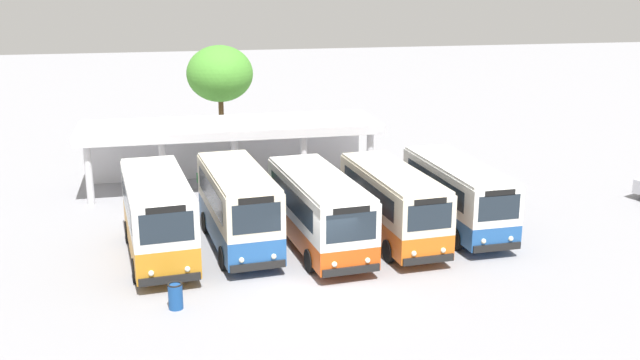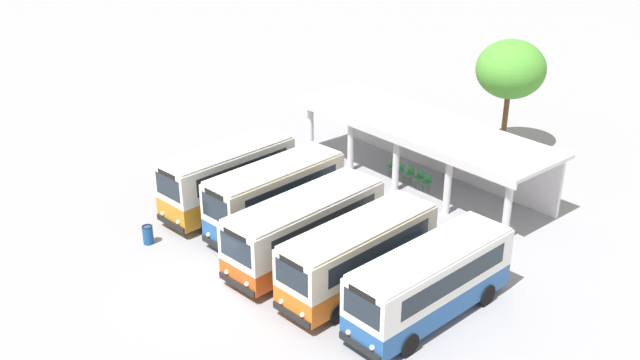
{
  "view_description": "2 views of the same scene",
  "coord_description": "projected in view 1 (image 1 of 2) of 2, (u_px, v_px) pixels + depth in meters",
  "views": [
    {
      "loc": [
        -5.27,
        -23.16,
        10.6
      ],
      "look_at": [
        1.52,
        7.64,
        1.86
      ],
      "focal_mm": 40.88,
      "sensor_mm": 36.0,
      "label": 1
    },
    {
      "loc": [
        21.58,
        -12.8,
        16.16
      ],
      "look_at": [
        -1.83,
        7.1,
        2.14
      ],
      "focal_mm": 39.61,
      "sensor_mm": 36.0,
      "label": 2
    }
  ],
  "objects": [
    {
      "name": "waiting_chair_fourth_seat",
      "position": [
        240.0,
        177.0,
        38.27
      ],
      "size": [
        0.45,
        0.45,
        0.86
      ],
      "color": "slate",
      "rests_on": "ground"
    },
    {
      "name": "roadside_tree_behind_canopy",
      "position": [
        220.0,
        74.0,
        44.31
      ],
      "size": [
        4.04,
        4.04,
        6.74
      ],
      "color": "brown",
      "rests_on": "ground"
    },
    {
      "name": "city_bus_nearest_orange",
      "position": [
        158.0,
        214.0,
        28.17
      ],
      "size": [
        2.9,
        7.28,
        3.29
      ],
      "color": "black",
      "rests_on": "ground"
    },
    {
      "name": "litter_bin_apron",
      "position": [
        176.0,
        296.0,
        24.12
      ],
      "size": [
        0.49,
        0.49,
        0.9
      ],
      "color": "#19478C",
      "rests_on": "ground"
    },
    {
      "name": "waiting_chair_middle_seat",
      "position": [
        227.0,
        178.0,
        38.09
      ],
      "size": [
        0.45,
        0.45,
        0.86
      ],
      "color": "slate",
      "rests_on": "ground"
    },
    {
      "name": "city_bus_fourth_amber",
      "position": [
        392.0,
        202.0,
        30.15
      ],
      "size": [
        2.64,
        7.55,
        3.01
      ],
      "color": "black",
      "rests_on": "ground"
    },
    {
      "name": "city_bus_second_in_row",
      "position": [
        238.0,
        205.0,
        29.36
      ],
      "size": [
        2.78,
        7.32,
        3.25
      ],
      "color": "black",
      "rests_on": "ground"
    },
    {
      "name": "terminal_canopy",
      "position": [
        230.0,
        137.0,
        38.46
      ],
      "size": [
        15.4,
        4.65,
        3.4
      ],
      "color": "silver",
      "rests_on": "ground"
    },
    {
      "name": "waiting_chair_end_by_column",
      "position": [
        201.0,
        179.0,
        37.85
      ],
      "size": [
        0.45,
        0.45,
        0.86
      ],
      "color": "slate",
      "rests_on": "ground"
    },
    {
      "name": "waiting_chair_fifth_seat",
      "position": [
        254.0,
        177.0,
        38.29
      ],
      "size": [
        0.45,
        0.45,
        0.86
      ],
      "color": "slate",
      "rests_on": "ground"
    },
    {
      "name": "city_bus_fifth_blue",
      "position": [
        457.0,
        193.0,
        31.5
      ],
      "size": [
        2.44,
        7.68,
        2.96
      ],
      "color": "black",
      "rests_on": "ground"
    },
    {
      "name": "ground_plane",
      "position": [
        325.0,
        289.0,
        25.72
      ],
      "size": [
        180.0,
        180.0,
        0.0
      ],
      "primitive_type": "plane",
      "color": "#939399"
    },
    {
      "name": "city_bus_middle_cream",
      "position": [
        319.0,
        208.0,
        29.3
      ],
      "size": [
        2.97,
        7.98,
        3.02
      ],
      "color": "black",
      "rests_on": "ground"
    },
    {
      "name": "waiting_chair_second_from_end",
      "position": [
        214.0,
        179.0,
        37.9
      ],
      "size": [
        0.45,
        0.45,
        0.86
      ],
      "color": "slate",
      "rests_on": "ground"
    }
  ]
}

